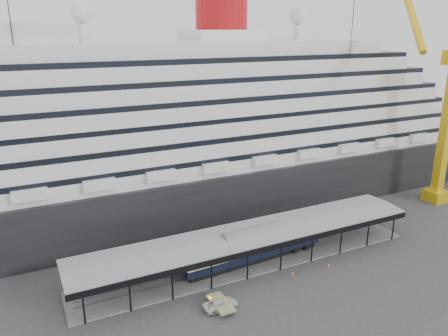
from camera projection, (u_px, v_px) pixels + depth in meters
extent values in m
plane|color=#333336|center=(267.00, 277.00, 64.58)|extent=(200.00, 200.00, 0.00)
cube|color=black|center=(187.00, 181.00, 90.41)|extent=(130.00, 30.00, 10.00)
cylinder|color=#AD0D12|center=(221.00, 16.00, 83.89)|extent=(10.00, 10.00, 9.00)
sphere|color=silver|center=(82.00, 12.00, 72.88)|extent=(3.60, 3.60, 3.60)
sphere|color=silver|center=(299.00, 16.00, 91.36)|extent=(3.60, 3.60, 3.60)
cube|color=slate|center=(251.00, 261.00, 68.81)|extent=(56.00, 8.00, 0.24)
cube|color=slate|center=(253.00, 262.00, 68.15)|extent=(54.00, 0.08, 0.10)
cube|color=slate|center=(248.00, 258.00, 69.38)|extent=(54.00, 0.08, 0.10)
cube|color=black|center=(266.00, 249.00, 63.65)|extent=(56.00, 0.18, 0.90)
cube|color=black|center=(238.00, 225.00, 71.34)|extent=(56.00, 0.18, 0.90)
cube|color=slate|center=(251.00, 232.00, 67.27)|extent=(56.00, 9.00, 0.24)
cylinder|color=black|center=(23.00, 111.00, 63.70)|extent=(0.12, 0.12, 47.21)
cube|color=gold|center=(435.00, 196.00, 92.92)|extent=(4.00, 4.00, 2.40)
cube|color=gold|center=(446.00, 130.00, 88.59)|extent=(1.80, 1.80, 26.00)
cube|color=gold|center=(409.00, 6.00, 81.99)|extent=(11.42, 18.78, 16.80)
cylinder|color=black|center=(347.00, 89.00, 87.39)|extent=(0.12, 0.12, 47.21)
imported|color=silver|center=(221.00, 304.00, 57.19)|extent=(4.69, 2.23, 1.29)
cube|color=black|center=(253.00, 258.00, 68.84)|extent=(22.95, 3.77, 0.76)
cube|color=black|center=(253.00, 252.00, 68.54)|extent=(24.06, 4.26, 1.20)
cube|color=beige|center=(253.00, 245.00, 68.14)|extent=(24.06, 4.30, 1.41)
cube|color=black|center=(253.00, 239.00, 67.86)|extent=(24.06, 4.26, 0.44)
cube|color=#F0470D|center=(226.00, 299.00, 59.26)|extent=(0.37, 0.37, 0.03)
cone|color=#F0470D|center=(226.00, 297.00, 59.16)|extent=(0.31, 0.31, 0.69)
cylinder|color=white|center=(226.00, 297.00, 59.14)|extent=(0.22, 0.22, 0.13)
cube|color=#E6430C|center=(293.00, 276.00, 64.78)|extent=(0.47, 0.47, 0.03)
cone|color=#E6430C|center=(293.00, 274.00, 64.66)|extent=(0.40, 0.40, 0.75)
cylinder|color=white|center=(293.00, 274.00, 64.64)|extent=(0.24, 0.24, 0.15)
cube|color=#E44A0C|center=(329.00, 267.00, 67.20)|extent=(0.36, 0.36, 0.03)
cone|color=#E44A0C|center=(329.00, 265.00, 67.10)|extent=(0.30, 0.30, 0.68)
cylinder|color=white|center=(329.00, 265.00, 67.08)|extent=(0.22, 0.22, 0.13)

